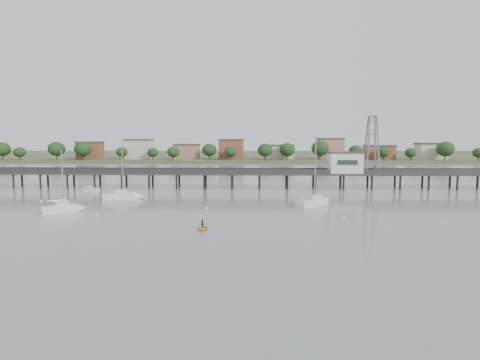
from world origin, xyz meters
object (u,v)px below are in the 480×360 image
object	(u,v)px
white_tender	(91,190)
lattice_tower	(372,145)
sailboat_a	(68,208)
pier	(246,173)
sailboat_c	(318,202)
sailboat_b	(127,196)
yellow_dinghy	(202,230)

from	to	relation	value
white_tender	lattice_tower	bearing A→B (deg)	18.42
sailboat_a	pier	bearing A→B (deg)	9.88
pier	lattice_tower	size ratio (longest dim) A/B	9.68
sailboat_a	sailboat_c	bearing A→B (deg)	-27.40
sailboat_c	white_tender	xyz separation A→B (m)	(-51.05, 17.66, -0.18)
lattice_tower	sailboat_b	distance (m)	60.13
lattice_tower	sailboat_a	size ratio (longest dim) A/B	1.38
yellow_dinghy	pier	bearing A→B (deg)	88.31
pier	lattice_tower	bearing A→B (deg)	0.00
white_tender	sailboat_c	bearing A→B (deg)	-7.07
lattice_tower	sailboat_a	bearing A→B (deg)	-151.13
lattice_tower	sailboat_b	bearing A→B (deg)	-161.17
pier	sailboat_c	xyz separation A→B (m)	(14.12, -25.35, -3.16)
yellow_dinghy	sailboat_b	bearing A→B (deg)	129.77
sailboat_b	sailboat_c	size ratio (longest dim) A/B	0.93
sailboat_b	sailboat_a	bearing A→B (deg)	-124.54
pier	yellow_dinghy	bearing A→B (deg)	-96.53
sailboat_c	yellow_dinghy	xyz separation A→B (m)	(-19.46, -21.27, -0.64)
sailboat_c	sailboat_a	bearing A→B (deg)	146.41
pier	lattice_tower	xyz separation A→B (m)	(31.50, 0.00, 7.31)
sailboat_a	yellow_dinghy	xyz separation A→B (m)	(24.93, -12.57, -0.65)
pier	sailboat_c	size ratio (longest dim) A/B	10.78
pier	sailboat_b	size ratio (longest dim) A/B	11.61
sailboat_b	yellow_dinghy	world-z (taller)	sailboat_b
sailboat_b	lattice_tower	bearing A→B (deg)	5.22
lattice_tower	yellow_dinghy	world-z (taller)	lattice_tower
sailboat_c	sailboat_a	size ratio (longest dim) A/B	1.24
pier	yellow_dinghy	distance (m)	47.08
sailboat_b	white_tender	world-z (taller)	sailboat_b
white_tender	pier	bearing A→B (deg)	23.77
sailboat_a	white_tender	world-z (taller)	sailboat_a
sailboat_a	yellow_dinghy	distance (m)	27.93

